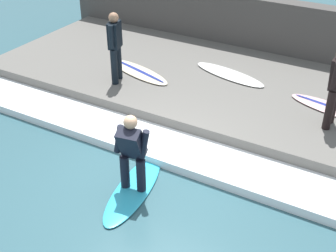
# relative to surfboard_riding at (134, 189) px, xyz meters

# --- Properties ---
(ground_plane) EXTENTS (28.00, 28.00, 0.00)m
(ground_plane) POSITION_rel_surfboard_riding_xyz_m (0.38, -0.01, -0.03)
(ground_plane) COLOR #335B66
(concrete_ledge) EXTENTS (4.40, 11.92, 0.39)m
(concrete_ledge) POSITION_rel_surfboard_riding_xyz_m (4.10, -0.01, 0.16)
(concrete_ledge) COLOR #66635E
(concrete_ledge) RESTS_ON ground_plane
(back_wall) EXTENTS (0.50, 12.52, 1.75)m
(back_wall) POSITION_rel_surfboard_riding_xyz_m (6.55, -0.01, 0.85)
(back_wall) COLOR #474442
(back_wall) RESTS_ON ground_plane
(wave_foam_crest) EXTENTS (1.10, 11.32, 0.18)m
(wave_foam_crest) POSITION_rel_surfboard_riding_xyz_m (1.35, -0.01, 0.06)
(wave_foam_crest) COLOR white
(wave_foam_crest) RESTS_ON ground_plane
(surfboard_riding) EXTENTS (2.17, 0.95, 0.06)m
(surfboard_riding) POSITION_rel_surfboard_riding_xyz_m (0.00, 0.00, 0.00)
(surfboard_riding) COLOR #2DADD1
(surfboard_riding) RESTS_ON ground_plane
(surfer_riding) EXTENTS (0.52, 0.66, 1.46)m
(surfer_riding) POSITION_rel_surfboard_riding_xyz_m (0.00, -0.00, 0.84)
(surfer_riding) COLOR black
(surfer_riding) RESTS_ON surfboard_riding
(surfer_waiting_near) EXTENTS (0.56, 0.26, 1.66)m
(surfer_waiting_near) POSITION_rel_surfboard_riding_xyz_m (3.28, -2.51, 1.29)
(surfer_waiting_near) COLOR black
(surfer_waiting_near) RESTS_ON concrete_ledge
(surfboard_waiting_near) EXTENTS (0.98, 2.10, 0.07)m
(surfboard_waiting_near) POSITION_rel_surfboard_riding_xyz_m (3.94, -2.50, 0.39)
(surfboard_waiting_near) COLOR beige
(surfboard_waiting_near) RESTS_ON concrete_ledge
(surfer_waiting_far) EXTENTS (0.54, 0.34, 1.66)m
(surfer_waiting_far) POSITION_rel_surfboard_riding_xyz_m (2.83, 2.33, 1.29)
(surfer_waiting_far) COLOR black
(surfer_waiting_far) RESTS_ON concrete_ledge
(surfboard_waiting_far) EXTENTS (1.11, 2.07, 0.07)m
(surfboard_waiting_far) POSITION_rel_surfboard_riding_xyz_m (3.47, 2.13, 0.39)
(surfboard_waiting_far) COLOR beige
(surfboard_waiting_far) RESTS_ON concrete_ledge
(surfboard_spare) EXTENTS (1.01, 2.06, 0.06)m
(surfboard_spare) POSITION_rel_surfboard_riding_xyz_m (4.44, 0.14, 0.39)
(surfboard_spare) COLOR white
(surfboard_spare) RESTS_ON concrete_ledge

